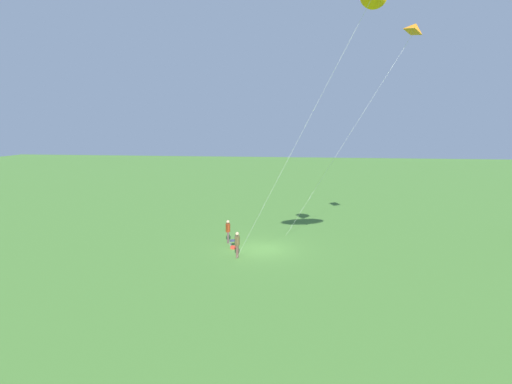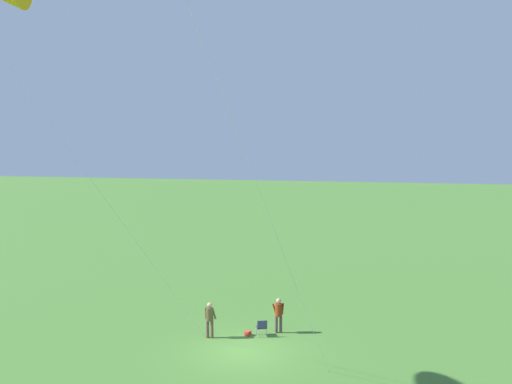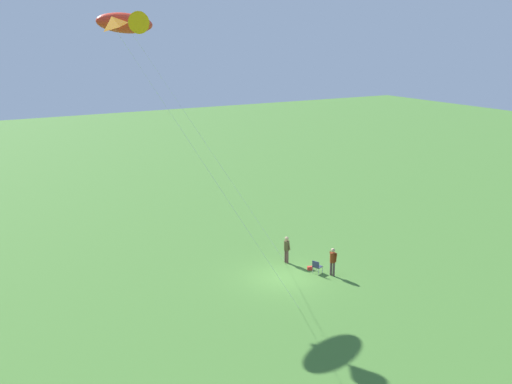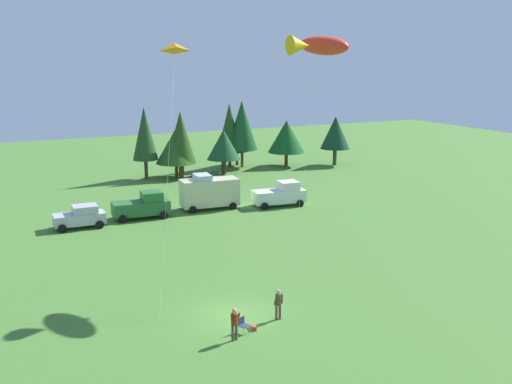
{
  "view_description": "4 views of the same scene",
  "coord_description": "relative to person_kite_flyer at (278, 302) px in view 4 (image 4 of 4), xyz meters",
  "views": [
    {
      "loc": [
        27.14,
        3.05,
        8.81
      ],
      "look_at": [
        -0.21,
        -0.46,
        4.09
      ],
      "focal_mm": 28.0,
      "sensor_mm": 36.0,
      "label": 1
    },
    {
      "loc": [
        -4.98,
        25.51,
        10.27
      ],
      "look_at": [
        -0.62,
        0.36,
        7.32
      ],
      "focal_mm": 42.0,
      "sensor_mm": 36.0,
      "label": 2
    },
    {
      "loc": [
        -28.09,
        18.09,
        14.19
      ],
      "look_at": [
        1.25,
        1.2,
        5.18
      ],
      "focal_mm": 42.0,
      "sensor_mm": 36.0,
      "label": 3
    },
    {
      "loc": [
        -12.35,
        -28.41,
        14.06
      ],
      "look_at": [
        1.26,
        -0.07,
        6.95
      ],
      "focal_mm": 42.0,
      "sensor_mm": 36.0,
      "label": 4
    }
  ],
  "objects": [
    {
      "name": "backpack_on_grass",
      "position": [
        -1.75,
        -0.61,
        -0.91
      ],
      "size": [
        0.31,
        0.37,
        0.22
      ],
      "primitive_type": "cube",
      "rotation": [
        0.0,
        0.0,
        4.37
      ],
      "color": "red",
      "rests_on": "ground"
    },
    {
      "name": "person_kite_flyer",
      "position": [
        0.0,
        0.0,
        0.0
      ],
      "size": [
        0.57,
        0.34,
        1.74
      ],
      "rotation": [
        0.0,
        0.0,
        4.71
      ],
      "color": "brown",
      "rests_on": "ground"
    },
    {
      "name": "folding_chair",
      "position": [
        -2.42,
        -0.63,
        -0.53
      ],
      "size": [
        0.62,
        0.62,
        0.82
      ],
      "rotation": [
        0.0,
        0.0,
        5.07
      ],
      "color": "#2F3453",
      "rests_on": "ground"
    },
    {
      "name": "treeline_distant",
      "position": [
        4.65,
        41.85,
        3.43
      ],
      "size": [
        64.09,
        9.03,
        8.66
      ],
      "color": "#43391B",
      "rests_on": "ground"
    },
    {
      "name": "car_silver_compact",
      "position": [
        -6.57,
        23.24,
        -0.07
      ],
      "size": [
        4.25,
        2.31,
        1.89
      ],
      "rotation": [
        0.0,
        0.0,
        -0.03
      ],
      "color": "#B3B0BE",
      "rests_on": "ground"
    },
    {
      "name": "kite_large_fish",
      "position": [
        6.71,
        7.44,
        13.76
      ],
      "size": [
        8.24,
        9.66,
        15.51
      ],
      "color": "red",
      "rests_on": "ground"
    },
    {
      "name": "van_camper_beige",
      "position": [
        5.56,
        24.61,
        0.62
      ],
      "size": [
        5.56,
        2.96,
        3.34
      ],
      "rotation": [
        0.0,
        0.0,
        3.06
      ],
      "color": "beige",
      "rests_on": "ground"
    },
    {
      "name": "truck_green_flatbed",
      "position": [
        -1.01,
        24.04,
        0.08
      ],
      "size": [
        5.14,
        2.71,
        2.34
      ],
      "rotation": [
        0.0,
        0.0,
        -0.08
      ],
      "color": "#28612F",
      "rests_on": "ground"
    },
    {
      "name": "person_spectator",
      "position": [
        -3.16,
        -1.26,
        0.0
      ],
      "size": [
        0.6,
        0.4,
        1.74
      ],
      "rotation": [
        0.0,
        0.0,
        4.91
      ],
      "color": "#523C3C",
      "rests_on": "ground"
    },
    {
      "name": "truck_white_pickup",
      "position": [
        12.19,
        22.75,
        0.08
      ],
      "size": [
        5.21,
        2.91,
        2.34
      ],
      "rotation": [
        0.0,
        0.0,
        -0.12
      ],
      "color": "silver",
      "rests_on": "ground"
    },
    {
      "name": "kite_delta_orange",
      "position": [
        -1.88,
        11.0,
        13.63
      ],
      "size": [
        4.77,
        8.66,
        15.08
      ],
      "color": "orange",
      "rests_on": "ground"
    },
    {
      "name": "ground_plane",
      "position": [
        -1.94,
        1.45,
        -1.02
      ],
      "size": [
        160.0,
        160.0,
        0.0
      ],
      "primitive_type": "plane",
      "color": "#43742E"
    }
  ]
}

